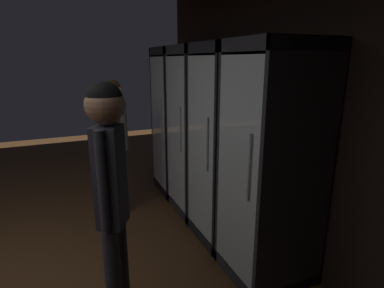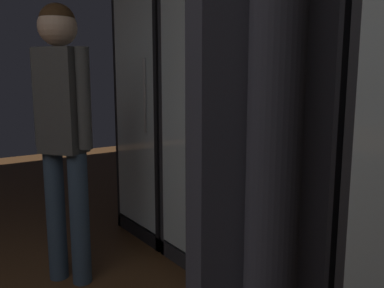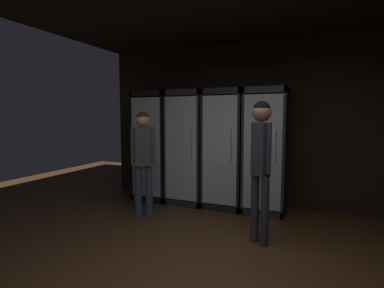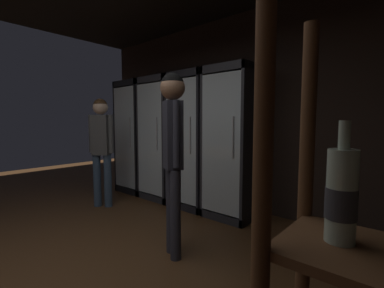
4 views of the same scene
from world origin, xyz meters
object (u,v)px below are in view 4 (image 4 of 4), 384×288
Objects in this scene: cooler_left at (167,139)px; shopper_far at (173,141)px; cooler_center at (198,141)px; shopper_near at (101,141)px; cooler_far_left at (141,138)px; cooler_right at (236,144)px.

shopper_far is at bearing -41.85° from cooler_left.
shopper_near is at bearing -135.34° from cooler_center.
cooler_far_left is 1.35m from cooler_center.
shopper_near is (-0.34, -1.00, 0.00)m from cooler_left.
shopper_far is at bearing -58.57° from cooler_center.
cooler_center is at bearing 179.86° from cooler_right.
cooler_right is at bearing -0.14° from cooler_center.
cooler_right is (2.03, -0.00, 0.01)m from cooler_far_left.
cooler_left is at bearing 71.20° from shopper_near.
cooler_right is 1.97m from shopper_near.
cooler_left and cooler_right have the same top height.
shopper_near is at bearing -149.35° from cooler_right.
cooler_center is at bearing 0.18° from cooler_left.
cooler_center is at bearing 121.43° from shopper_far.
cooler_right is at bearing 30.65° from shopper_near.
shopper_near is at bearing -108.80° from cooler_left.
cooler_far_left and cooler_right have the same top height.
cooler_left reaches higher than shopper_near.
cooler_center is (0.67, 0.00, -0.01)m from cooler_left.
cooler_far_left reaches higher than shopper_far.
shopper_far is (1.49, -1.34, 0.12)m from cooler_left.
shopper_far is at bearing -31.68° from cooler_far_left.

